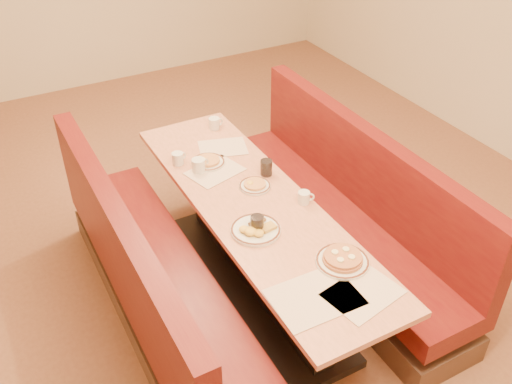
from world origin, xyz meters
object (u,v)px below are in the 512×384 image
coffee_mug_a (304,197)px  coffee_mug_b (199,165)px  pancake_plate (343,260)px  coffee_mug_c (215,123)px  soda_tumbler_near (257,224)px  coffee_mug_d (178,158)px  soda_tumbler_mid (266,168)px  booth_left (154,286)px  diner_table (255,248)px  eggs_plate (256,229)px  booth_right (343,218)px

coffee_mug_a → coffee_mug_b: bearing=146.7°
pancake_plate → coffee_mug_c: coffee_mug_c is taller
coffee_mug_a → coffee_mug_b: coffee_mug_b is taller
coffee_mug_b → soda_tumbler_near: size_ratio=1.18×
coffee_mug_d → soda_tumbler_near: bearing=-100.5°
pancake_plate → soda_tumbler_near: size_ratio=2.72×
coffee_mug_d → soda_tumbler_mid: size_ratio=1.01×
pancake_plate → booth_left: bearing=141.0°
diner_table → booth_left: (-0.73, 0.00, -0.01)m
soda_tumbler_near → soda_tumbler_mid: size_ratio=0.99×
pancake_plate → soda_tumbler_near: 0.56m
eggs_plate → coffee_mug_d: coffee_mug_d is taller
booth_right → eggs_plate: size_ratio=8.18×
booth_left → coffee_mug_b: (0.57, 0.52, 0.44)m
coffee_mug_d → soda_tumbler_near: 0.95m
diner_table → booth_right: 0.73m
eggs_plate → coffee_mug_b: bearing=92.0°
coffee_mug_a → coffee_mug_c: size_ratio=0.89×
eggs_plate → soda_tumbler_mid: soda_tumbler_mid is taller
pancake_plate → coffee_mug_a: 0.60m
pancake_plate → coffee_mug_d: (-0.41, 1.41, 0.02)m
booth_left → coffee_mug_b: 0.89m
booth_left → soda_tumbler_mid: (0.96, 0.26, 0.44)m
soda_tumbler_near → soda_tumbler_mid: bearing=55.5°
booth_left → pancake_plate: booth_left is taller
booth_right → coffee_mug_c: (-0.54, 1.03, 0.44)m
coffee_mug_c → booth_left: bearing=-134.1°
coffee_mug_c → coffee_mug_d: 0.56m
pancake_plate → soda_tumbler_near: (-0.29, 0.48, 0.03)m
booth_right → soda_tumbler_near: (-0.86, -0.25, 0.44)m
pancake_plate → eggs_plate: 0.56m
booth_left → soda_tumbler_near: 0.79m
eggs_plate → coffee_mug_b: coffee_mug_b is taller
booth_left → eggs_plate: 0.77m
pancake_plate → coffee_mug_b: size_ratio=2.31×
coffee_mug_d → coffee_mug_a: bearing=-75.4°
coffee_mug_c → booth_right: bearing=-64.5°
pancake_plate → soda_tumbler_near: soda_tumbler_near is taller
diner_table → coffee_mug_d: bearing=110.1°
diner_table → coffee_mug_c: 1.13m
coffee_mug_b → soda_tumbler_near: (0.04, -0.77, 0.00)m
booth_right → coffee_mug_d: 1.27m
diner_table → pancake_plate: (0.16, -0.73, 0.40)m
coffee_mug_a → coffee_mug_b: 0.80m
booth_right → coffee_mug_d: size_ratio=21.92×
diner_table → soda_tumbler_mid: bearing=49.0°
coffee_mug_c → coffee_mug_d: bearing=-144.6°
booth_right → pancake_plate: size_ratio=8.24×
booth_left → coffee_mug_c: booth_left is taller
booth_left → diner_table: bearing=0.0°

